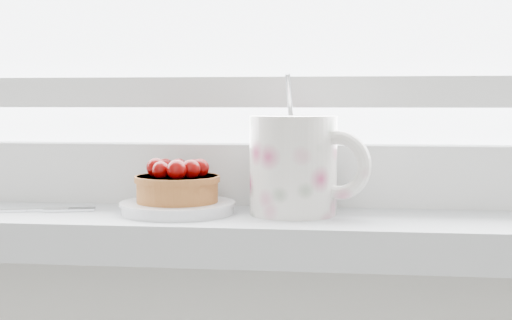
% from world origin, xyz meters
% --- Properties ---
extents(saucer, '(0.12, 0.12, 0.01)m').
position_xyz_m(saucer, '(-0.05, 1.88, 0.95)').
color(saucer, white).
rests_on(saucer, windowsill).
extents(raspberry_tart, '(0.09, 0.09, 0.05)m').
position_xyz_m(raspberry_tart, '(-0.05, 1.88, 0.97)').
color(raspberry_tart, brown).
rests_on(raspberry_tart, saucer).
extents(floral_mug, '(0.14, 0.12, 0.15)m').
position_xyz_m(floral_mug, '(0.08, 1.89, 0.99)').
color(floral_mug, silver).
rests_on(floral_mug, windowsill).
extents(fork, '(0.17, 0.06, 0.00)m').
position_xyz_m(fork, '(-0.22, 1.87, 0.94)').
color(fork, silver).
rests_on(fork, windowsill).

